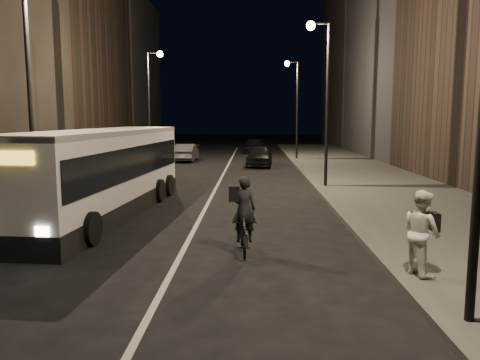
# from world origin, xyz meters

# --- Properties ---
(ground) EXTENTS (180.00, 180.00, 0.00)m
(ground) POSITION_xyz_m (0.00, 0.00, 0.00)
(ground) COLOR black
(ground) RESTS_ON ground
(sidewalk_right) EXTENTS (7.00, 70.00, 0.16)m
(sidewalk_right) POSITION_xyz_m (8.50, 14.00, 0.08)
(sidewalk_right) COLOR #383836
(sidewalk_right) RESTS_ON ground
(sidewalk_left) EXTENTS (7.00, 70.00, 0.16)m
(sidewalk_left) POSITION_xyz_m (-8.50, 14.00, 0.08)
(sidewalk_left) COLOR #383836
(sidewalk_left) RESTS_ON ground
(building_row_right) EXTENTS (8.00, 61.00, 21.00)m
(building_row_right) POSITION_xyz_m (16.00, 27.50, 10.50)
(building_row_right) COLOR black
(building_row_right) RESTS_ON ground
(building_row_left) EXTENTS (8.00, 61.00, 22.00)m
(building_row_left) POSITION_xyz_m (-16.00, 28.50, 11.00)
(building_row_left) COLOR black
(building_row_left) RESTS_ON ground
(streetlight_right_near) EXTENTS (1.20, 0.44, 8.12)m
(streetlight_right_near) POSITION_xyz_m (5.33, -4.00, 5.36)
(streetlight_right_near) COLOR black
(streetlight_right_near) RESTS_ON sidewalk_right
(streetlight_right_mid) EXTENTS (1.20, 0.44, 8.12)m
(streetlight_right_mid) POSITION_xyz_m (5.33, 12.00, 5.36)
(streetlight_right_mid) COLOR black
(streetlight_right_mid) RESTS_ON sidewalk_right
(streetlight_right_far) EXTENTS (1.20, 0.44, 8.12)m
(streetlight_right_far) POSITION_xyz_m (5.33, 28.00, 5.36)
(streetlight_right_far) COLOR black
(streetlight_right_far) RESTS_ON sidewalk_right
(streetlight_left_near) EXTENTS (1.20, 0.44, 8.12)m
(streetlight_left_near) POSITION_xyz_m (-5.33, 4.00, 5.36)
(streetlight_left_near) COLOR black
(streetlight_left_near) RESTS_ON sidewalk_left
(streetlight_left_far) EXTENTS (1.20, 0.44, 8.12)m
(streetlight_left_far) POSITION_xyz_m (-5.33, 22.00, 5.36)
(streetlight_left_far) COLOR black
(streetlight_left_far) RESTS_ON sidewalk_left
(city_bus) EXTENTS (3.45, 11.88, 3.16)m
(city_bus) POSITION_xyz_m (-3.60, 5.25, 1.72)
(city_bus) COLOR silver
(city_bus) RESTS_ON ground
(cyclist_on_bicycle) EXTENTS (0.75, 1.86, 2.10)m
(cyclist_on_bicycle) POSITION_xyz_m (1.66, 0.42, 0.70)
(cyclist_on_bicycle) COLOR black
(cyclist_on_bicycle) RESTS_ON ground
(pedestrian_woman) EXTENTS (0.95, 1.09, 1.88)m
(pedestrian_woman) POSITION_xyz_m (5.60, -1.60, 1.10)
(pedestrian_woman) COLOR silver
(pedestrian_woman) RESTS_ON sidewalk_right
(car_near) EXTENTS (2.12, 4.67, 1.55)m
(car_near) POSITION_xyz_m (2.38, 23.11, 0.78)
(car_near) COLOR black
(car_near) RESTS_ON ground
(car_mid) EXTENTS (1.63, 4.45, 1.46)m
(car_mid) POSITION_xyz_m (-3.60, 26.87, 0.73)
(car_mid) COLOR #333436
(car_mid) RESTS_ON ground
(car_far) EXTENTS (2.08, 4.88, 1.40)m
(car_far) POSITION_xyz_m (1.99, 36.75, 0.70)
(car_far) COLOR black
(car_far) RESTS_ON ground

